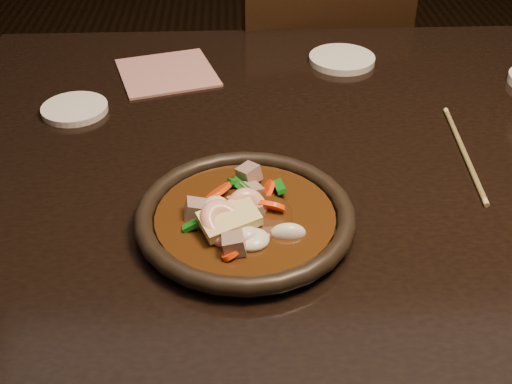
{
  "coord_description": "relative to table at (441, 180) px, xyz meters",
  "views": [
    {
      "loc": [
        -0.33,
        -0.83,
        1.26
      ],
      "look_at": [
        -0.3,
        -0.19,
        0.8
      ],
      "focal_mm": 45.0,
      "sensor_mm": 36.0,
      "label": 1
    }
  ],
  "objects": [
    {
      "name": "table",
      "position": [
        0.0,
        0.0,
        0.0
      ],
      "size": [
        1.6,
        0.9,
        0.75
      ],
      "color": "black",
      "rests_on": "floor"
    },
    {
      "name": "chair",
      "position": [
        -0.14,
        0.61,
        -0.21
      ],
      "size": [
        0.48,
        0.48,
        0.85
      ],
      "rotation": [
        0.0,
        0.0,
        3.35
      ],
      "color": "black",
      "rests_on": "floor"
    },
    {
      "name": "plate",
      "position": [
        -0.32,
        -0.2,
        0.09
      ],
      "size": [
        0.28,
        0.28,
        0.03
      ],
      "color": "black",
      "rests_on": "table"
    },
    {
      "name": "stirfry",
      "position": [
        -0.32,
        -0.2,
        0.1
      ],
      "size": [
        0.15,
        0.19,
        0.06
      ],
      "color": "#331A09",
      "rests_on": "plate"
    },
    {
      "name": "saucer_left",
      "position": [
        -0.59,
        0.11,
        0.08
      ],
      "size": [
        0.11,
        0.11,
        0.01
      ],
      "primitive_type": "cylinder",
      "color": "silver",
      "rests_on": "table"
    },
    {
      "name": "saucer_right",
      "position": [
        -0.12,
        0.28,
        0.08
      ],
      "size": [
        0.12,
        0.12,
        0.01
      ],
      "primitive_type": "cylinder",
      "color": "silver",
      "rests_on": "table"
    },
    {
      "name": "chopsticks",
      "position": [
        0.01,
        -0.04,
        0.08
      ],
      "size": [
        0.03,
        0.26,
        0.01
      ],
      "rotation": [
        0.0,
        0.0,
        -0.07
      ],
      "color": "tan",
      "rests_on": "table"
    },
    {
      "name": "napkin",
      "position": [
        -0.45,
        0.25,
        0.08
      ],
      "size": [
        0.2,
        0.2,
        0.0
      ],
      "primitive_type": "cube",
      "rotation": [
        0.0,
        0.0,
        0.28
      ],
      "color": "#B2716D",
      "rests_on": "table"
    }
  ]
}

